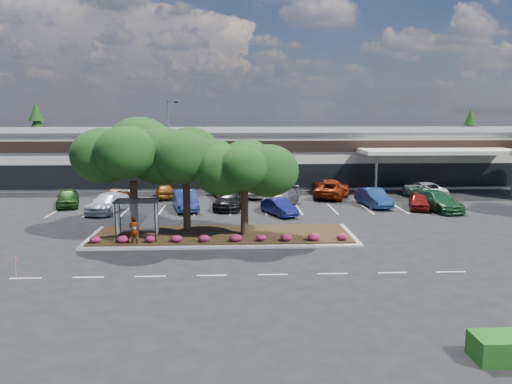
{
  "coord_description": "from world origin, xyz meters",
  "views": [
    {
      "loc": [
        -1.23,
        -29.2,
        8.54
      ],
      "look_at": [
        0.44,
        7.2,
        2.6
      ],
      "focal_mm": 35.0,
      "sensor_mm": 36.0,
      "label": 1
    }
  ],
  "objects_px": {
    "light_pole": "(170,149)",
    "car_0": "(68,198)",
    "survey_stake": "(16,265)",
    "car_1": "(108,203)"
  },
  "relations": [
    {
      "from": "car_1",
      "to": "car_0",
      "type": "bearing_deg",
      "value": 159.28
    },
    {
      "from": "survey_stake",
      "to": "car_1",
      "type": "distance_m",
      "value": 16.98
    },
    {
      "from": "survey_stake",
      "to": "car_0",
      "type": "distance_m",
      "value": 20.07
    },
    {
      "from": "car_0",
      "to": "car_1",
      "type": "relative_size",
      "value": 0.86
    },
    {
      "from": "light_pole",
      "to": "car_1",
      "type": "distance_m",
      "value": 15.67
    },
    {
      "from": "survey_stake",
      "to": "car_1",
      "type": "bearing_deg",
      "value": 88.08
    },
    {
      "from": "light_pole",
      "to": "car_0",
      "type": "distance_m",
      "value": 14.81
    },
    {
      "from": "light_pole",
      "to": "car_0",
      "type": "height_order",
      "value": "light_pole"
    },
    {
      "from": "survey_stake",
      "to": "car_1",
      "type": "relative_size",
      "value": 0.2
    },
    {
      "from": "survey_stake",
      "to": "car_1",
      "type": "height_order",
      "value": "car_1"
    }
  ]
}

